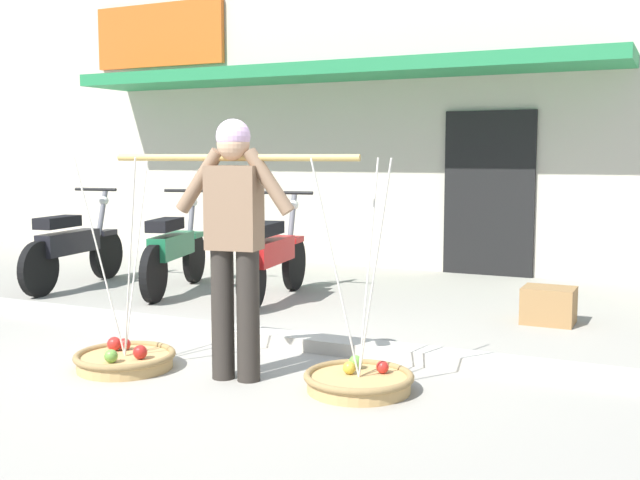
{
  "coord_description": "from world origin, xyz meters",
  "views": [
    {
      "loc": [
        3.0,
        -4.4,
        1.47
      ],
      "look_at": [
        0.58,
        0.6,
        0.85
      ],
      "focal_mm": 43.03,
      "sensor_mm": 36.0,
      "label": 1
    }
  ],
  "objects_px": {
    "wooden_crate": "(549,305)",
    "fruit_vendor": "(234,231)",
    "motorcycle_second_in_row": "(174,250)",
    "fruit_basket_left_side": "(359,379)",
    "fruit_basket_right_side": "(125,358)",
    "motorcycle_third_in_row": "(273,256)",
    "motorcycle_nearest_shop": "(72,247)"
  },
  "relations": [
    {
      "from": "motorcycle_third_in_row",
      "to": "fruit_vendor",
      "type": "bearing_deg",
      "value": -65.9
    },
    {
      "from": "fruit_basket_right_side",
      "to": "motorcycle_third_in_row",
      "type": "bearing_deg",
      "value": 96.36
    },
    {
      "from": "fruit_basket_right_side",
      "to": "motorcycle_second_in_row",
      "type": "bearing_deg",
      "value": 119.91
    },
    {
      "from": "fruit_basket_left_side",
      "to": "wooden_crate",
      "type": "distance_m",
      "value": 2.61
    },
    {
      "from": "motorcycle_second_in_row",
      "to": "wooden_crate",
      "type": "relative_size",
      "value": 4.02
    },
    {
      "from": "fruit_vendor",
      "to": "motorcycle_nearest_shop",
      "type": "relative_size",
      "value": 0.94
    },
    {
      "from": "fruit_basket_left_side",
      "to": "motorcycle_second_in_row",
      "type": "bearing_deg",
      "value": 143.34
    },
    {
      "from": "fruit_basket_right_side",
      "to": "motorcycle_second_in_row",
      "type": "distance_m",
      "value": 2.99
    },
    {
      "from": "motorcycle_second_in_row",
      "to": "fruit_vendor",
      "type": "bearing_deg",
      "value": -46.76
    },
    {
      "from": "fruit_basket_left_side",
      "to": "wooden_crate",
      "type": "relative_size",
      "value": 3.3
    },
    {
      "from": "fruit_vendor",
      "to": "motorcycle_second_in_row",
      "type": "xyz_separation_m",
      "value": [
        -2.3,
        2.45,
        -0.52
      ]
    },
    {
      "from": "fruit_basket_right_side",
      "to": "motorcycle_third_in_row",
      "type": "xyz_separation_m",
      "value": [
        -0.29,
        2.61,
        0.38
      ]
    },
    {
      "from": "motorcycle_nearest_shop",
      "to": "motorcycle_second_in_row",
      "type": "distance_m",
      "value": 1.22
    },
    {
      "from": "fruit_vendor",
      "to": "fruit_basket_right_side",
      "type": "bearing_deg",
      "value": -171.81
    },
    {
      "from": "motorcycle_nearest_shop",
      "to": "motorcycle_third_in_row",
      "type": "relative_size",
      "value": 1.0
    },
    {
      "from": "fruit_vendor",
      "to": "motorcycle_second_in_row",
      "type": "height_order",
      "value": "fruit_vendor"
    },
    {
      "from": "motorcycle_second_in_row",
      "to": "motorcycle_third_in_row",
      "type": "distance_m",
      "value": 1.19
    },
    {
      "from": "wooden_crate",
      "to": "motorcycle_nearest_shop",
      "type": "bearing_deg",
      "value": -175.29
    },
    {
      "from": "fruit_vendor",
      "to": "motorcycle_nearest_shop",
      "type": "height_order",
      "value": "fruit_vendor"
    },
    {
      "from": "motorcycle_nearest_shop",
      "to": "fruit_basket_left_side",
      "type": "bearing_deg",
      "value": -25.74
    },
    {
      "from": "fruit_basket_right_side",
      "to": "motorcycle_second_in_row",
      "type": "xyz_separation_m",
      "value": [
        -1.48,
        2.57,
        0.38
      ]
    },
    {
      "from": "fruit_basket_right_side",
      "to": "motorcycle_second_in_row",
      "type": "height_order",
      "value": "fruit_basket_right_side"
    },
    {
      "from": "fruit_basket_right_side",
      "to": "motorcycle_second_in_row",
      "type": "relative_size",
      "value": 0.82
    },
    {
      "from": "fruit_vendor",
      "to": "motorcycle_third_in_row",
      "type": "bearing_deg",
      "value": 114.1
    },
    {
      "from": "fruit_basket_left_side",
      "to": "motorcycle_second_in_row",
      "type": "distance_m",
      "value": 3.91
    },
    {
      "from": "motorcycle_second_in_row",
      "to": "motorcycle_third_in_row",
      "type": "relative_size",
      "value": 0.98
    },
    {
      "from": "motorcycle_second_in_row",
      "to": "motorcycle_third_in_row",
      "type": "height_order",
      "value": "same"
    },
    {
      "from": "fruit_basket_left_side",
      "to": "fruit_basket_right_side",
      "type": "distance_m",
      "value": 1.67
    },
    {
      "from": "fruit_vendor",
      "to": "fruit_basket_right_side",
      "type": "xyz_separation_m",
      "value": [
        -0.83,
        -0.12,
        -0.9
      ]
    },
    {
      "from": "fruit_basket_left_side",
      "to": "motorcycle_nearest_shop",
      "type": "distance_m",
      "value": 4.81
    },
    {
      "from": "wooden_crate",
      "to": "fruit_vendor",
      "type": "bearing_deg",
      "value": -120.86
    },
    {
      "from": "motorcycle_second_in_row",
      "to": "motorcycle_third_in_row",
      "type": "xyz_separation_m",
      "value": [
        1.19,
        0.05,
        0.0
      ]
    }
  ]
}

